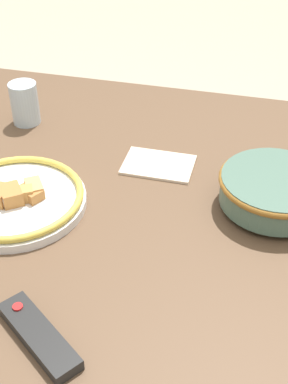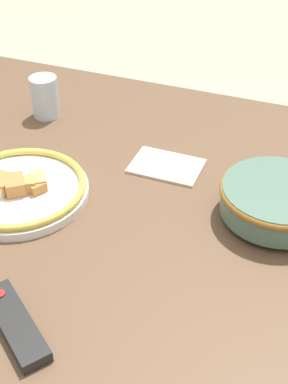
{
  "view_description": "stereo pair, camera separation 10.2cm",
  "coord_description": "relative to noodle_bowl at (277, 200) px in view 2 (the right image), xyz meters",
  "views": [
    {
      "loc": [
        -0.24,
        0.77,
        1.4
      ],
      "look_at": [
        -0.04,
        -0.02,
        0.78
      ],
      "focal_mm": 50.0,
      "sensor_mm": 36.0,
      "label": 1
    },
    {
      "loc": [
        -0.34,
        0.74,
        1.4
      ],
      "look_at": [
        -0.04,
        -0.02,
        0.78
      ],
      "focal_mm": 50.0,
      "sensor_mm": 36.0,
      "label": 2
    }
  ],
  "objects": [
    {
      "name": "folded_napkin",
      "position": [
        0.25,
        -0.08,
        -0.04
      ],
      "size": [
        0.15,
        0.11,
        0.01
      ],
      "color": "beige",
      "rests_on": "dining_table"
    },
    {
      "name": "noodle_bowl",
      "position": [
        0.0,
        0.0,
        0.0
      ],
      "size": [
        0.22,
        0.22,
        0.07
      ],
      "color": "#4C6B5B",
      "rests_on": "dining_table"
    },
    {
      "name": "tv_remote",
      "position": [
        0.32,
        0.41,
        -0.03
      ],
      "size": [
        0.16,
        0.14,
        0.02
      ],
      "rotation": [
        0.0,
        0.0,
        4.09
      ],
      "color": "black",
      "rests_on": "dining_table"
    },
    {
      "name": "food_plate",
      "position": [
        0.49,
        0.12,
        -0.02
      ],
      "size": [
        0.28,
        0.28,
        0.05
      ],
      "color": "white",
      "rests_on": "dining_table"
    },
    {
      "name": "dining_table",
      "position": [
        0.28,
        0.08,
        -0.11
      ],
      "size": [
        1.46,
        1.09,
        0.74
      ],
      "color": "brown",
      "rests_on": "ground_plane"
    },
    {
      "name": "drinking_glass",
      "position": [
        0.6,
        -0.19,
        0.01
      ],
      "size": [
        0.07,
        0.07,
        0.1
      ],
      "color": "silver",
      "rests_on": "dining_table"
    }
  ]
}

